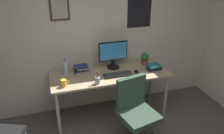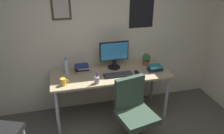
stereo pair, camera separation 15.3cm
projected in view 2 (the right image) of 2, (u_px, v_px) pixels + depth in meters
name	position (u px, v px, depth m)	size (l,w,h in m)	color
wall_back	(93.00, 32.00, 3.59)	(4.40, 0.10, 2.60)	beige
desk	(110.00, 78.00, 3.53)	(1.80, 0.67, 0.76)	tan
office_chair	(134.00, 109.00, 3.04)	(0.58, 0.58, 0.95)	#334738
monitor	(114.00, 54.00, 3.58)	(0.46, 0.20, 0.43)	black
keyboard	(118.00, 75.00, 3.42)	(0.43, 0.15, 0.03)	black
computer_mouse	(137.00, 72.00, 3.49)	(0.06, 0.11, 0.04)	black
water_bottle	(66.00, 67.00, 3.44)	(0.07, 0.07, 0.25)	silver
coffee_mug_near	(63.00, 82.00, 3.15)	(0.11, 0.08, 0.10)	yellow
potted_plant	(146.00, 59.00, 3.73)	(0.13, 0.13, 0.19)	brown
pen_cup	(97.00, 80.00, 3.19)	(0.07, 0.07, 0.20)	#9EA0A5
book_stack_left	(82.00, 68.00, 3.53)	(0.23, 0.17, 0.11)	gray
book_stack_right	(155.00, 68.00, 3.56)	(0.22, 0.16, 0.08)	navy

